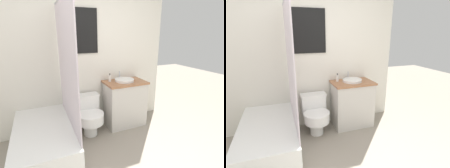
# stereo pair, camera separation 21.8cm
# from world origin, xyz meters

# --- Properties ---
(wall_back) EXTENTS (3.06, 0.07, 2.50)m
(wall_back) POSITION_xyz_m (0.00, 1.86, 1.26)
(wall_back) COLOR silver
(wall_back) RESTS_ON ground_plane
(shower_area) EXTENTS (0.70, 1.31, 1.98)m
(shower_area) POSITION_xyz_m (-0.66, 1.18, 0.28)
(shower_area) COLOR white
(shower_area) RESTS_ON ground_plane
(toilet) EXTENTS (0.41, 0.55, 0.62)m
(toilet) POSITION_xyz_m (0.02, 1.56, 0.34)
(toilet) COLOR white
(toilet) RESTS_ON ground_plane
(vanity) EXTENTS (0.70, 0.47, 0.79)m
(vanity) POSITION_xyz_m (0.68, 1.59, 0.40)
(vanity) COLOR beige
(vanity) RESTS_ON ground_plane
(sink) EXTENTS (0.33, 0.36, 0.13)m
(sink) POSITION_xyz_m (0.68, 1.61, 0.81)
(sink) COLOR white
(sink) RESTS_ON vanity
(soap_bottle) EXTENTS (0.05, 0.05, 0.14)m
(soap_bottle) POSITION_xyz_m (0.44, 1.69, 0.85)
(soap_bottle) COLOR silver
(soap_bottle) RESTS_ON vanity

